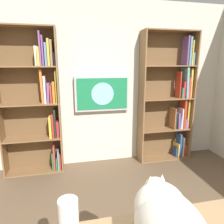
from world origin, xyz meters
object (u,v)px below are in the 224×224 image
Objects in this scene: paper_towel_roll at (69,220)px; coffee_mug at (185,214)px; bookshelf_left at (172,99)px; bookshelf_right at (37,102)px; wall_mounted_tv at (102,94)px; cat at (167,224)px.

coffee_mug is at bearing 179.39° from paper_towel_roll.
bookshelf_right is at bearing -0.04° from bookshelf_left.
coffee_mug is at bearing 63.84° from bookshelf_left.
wall_mounted_tv reaches higher than coffee_mug.
coffee_mug is (-1.14, 2.27, -0.36)m from bookshelf_right.
paper_towel_roll is (-0.43, 2.26, -0.28)m from bookshelf_right.
wall_mounted_tv is at bearing -175.61° from bookshelf_right.
bookshelf_right is at bearing -63.39° from coffee_mug.
paper_towel_roll is 2.66× the size of coffee_mug.
cat reaches higher than paper_towel_roll.
bookshelf_left is 2.25m from bookshelf_right.
paper_towel_roll is (0.59, 2.34, -0.36)m from wall_mounted_tv.
paper_towel_roll is at bearing -0.61° from coffee_mug.
paper_towel_roll is at bearing 75.75° from wall_mounted_tv.
wall_mounted_tv is (1.23, -0.08, 0.13)m from bookshelf_left.
bookshelf_right is 1.03m from wall_mounted_tv.
cat is (0.11, 2.54, -0.30)m from wall_mounted_tv.
cat is 0.33m from coffee_mug.
wall_mounted_tv is at bearing -3.73° from bookshelf_left.
bookshelf_right is 23.09× the size of coffee_mug.
bookshelf_left reaches higher than paper_towel_roll.
bookshelf_right is at bearing -69.75° from cat.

